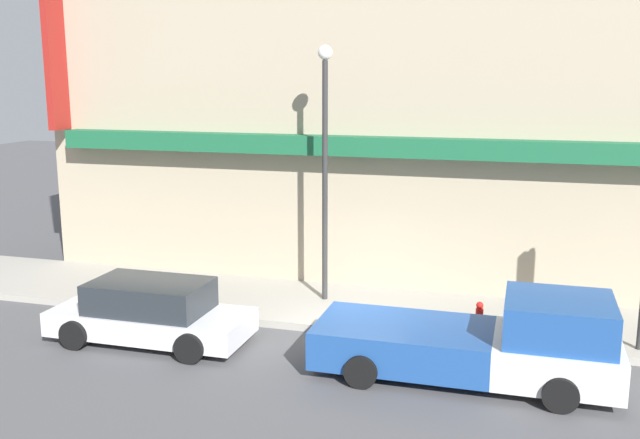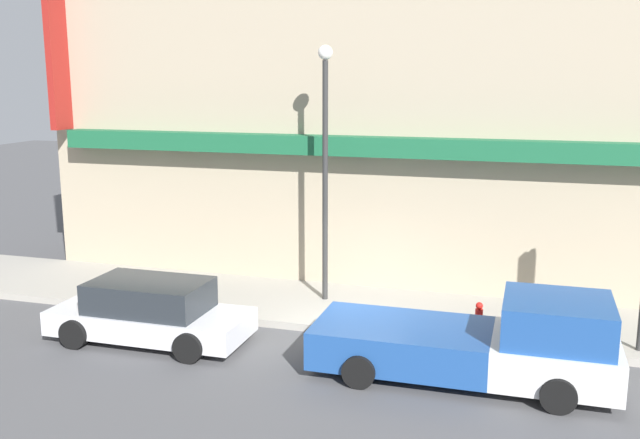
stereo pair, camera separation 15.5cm
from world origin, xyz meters
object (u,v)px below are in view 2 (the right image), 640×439
(street_lamp, at_px, (325,147))
(pickup_truck, at_px, (483,343))
(fire_hydrant, at_px, (479,318))
(parked_car, at_px, (150,312))

(street_lamp, bearing_deg, pickup_truck, -39.78)
(pickup_truck, xyz_separation_m, fire_hydrant, (-0.24, 2.13, -0.24))
(parked_car, distance_m, street_lamp, 5.73)
(fire_hydrant, xyz_separation_m, street_lamp, (-3.96, 1.37, 3.55))
(parked_car, relative_size, street_lamp, 0.69)
(parked_car, xyz_separation_m, street_lamp, (3.00, 3.50, 3.40))
(pickup_truck, height_order, street_lamp, street_lamp)
(street_lamp, bearing_deg, parked_car, -130.61)
(pickup_truck, bearing_deg, street_lamp, 141.83)
(parked_car, bearing_deg, street_lamp, 47.11)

